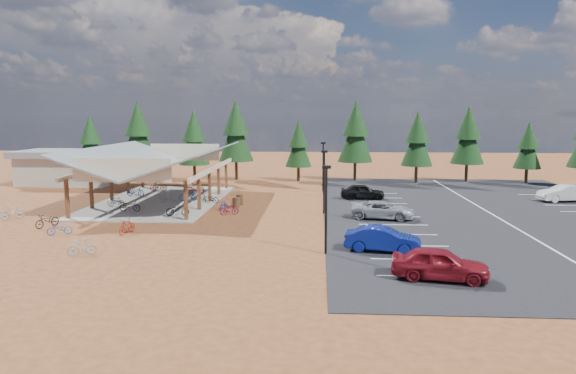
% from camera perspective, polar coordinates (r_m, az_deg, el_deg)
% --- Properties ---
extents(ground, '(140.00, 140.00, 0.00)m').
position_cam_1_polar(ground, '(39.96, -3.18, -3.46)').
color(ground, '#583217').
rests_on(ground, ground).
extents(asphalt_lot, '(27.00, 44.00, 0.04)m').
position_cam_1_polar(asphalt_lot, '(44.85, 21.52, -2.72)').
color(asphalt_lot, black).
rests_on(asphalt_lot, ground).
extents(concrete_pad, '(10.60, 18.60, 0.10)m').
position_cam_1_polar(concrete_pad, '(48.79, -13.96, -1.52)').
color(concrete_pad, gray).
rests_on(concrete_pad, ground).
extents(bike_pavilion, '(11.65, 19.40, 4.97)m').
position_cam_1_polar(bike_pavilion, '(48.32, -14.12, 2.90)').
color(bike_pavilion, '#4F2E16').
rests_on(bike_pavilion, concrete_pad).
extents(outbuilding, '(11.00, 7.00, 3.90)m').
position_cam_1_polar(outbuilding, '(63.93, -23.11, 2.10)').
color(outbuilding, '#ADA593').
rests_on(outbuilding, ground).
extents(lamp_post_0, '(0.50, 0.25, 5.14)m').
position_cam_1_polar(lamp_post_0, '(29.32, 4.26, -1.80)').
color(lamp_post_0, black).
rests_on(lamp_post_0, ground).
extents(lamp_post_1, '(0.50, 0.25, 5.14)m').
position_cam_1_polar(lamp_post_1, '(41.19, 4.04, 1.07)').
color(lamp_post_1, black).
rests_on(lamp_post_1, ground).
extents(lamp_post_2, '(0.50, 0.25, 5.14)m').
position_cam_1_polar(lamp_post_2, '(53.12, 3.92, 2.66)').
color(lamp_post_2, black).
rests_on(lamp_post_2, ground).
extents(trash_bin_0, '(0.60, 0.60, 0.90)m').
position_cam_1_polar(trash_bin_0, '(44.32, -5.79, -1.75)').
color(trash_bin_0, '#442B18').
rests_on(trash_bin_0, ground).
extents(trash_bin_1, '(0.60, 0.60, 0.90)m').
position_cam_1_polar(trash_bin_1, '(45.66, -5.36, -1.45)').
color(trash_bin_1, '#442B18').
rests_on(trash_bin_1, ground).
extents(pine_0, '(3.39, 3.39, 7.90)m').
position_cam_1_polar(pine_0, '(66.61, -21.10, 4.83)').
color(pine_0, '#382314').
rests_on(pine_0, ground).
extents(pine_1, '(4.10, 4.10, 9.56)m').
position_cam_1_polar(pine_1, '(65.10, -16.33, 5.88)').
color(pine_1, '#382314').
rests_on(pine_1, ground).
extents(pine_2, '(3.65, 3.65, 8.51)m').
position_cam_1_polar(pine_2, '(61.76, -10.43, 5.38)').
color(pine_2, '#382314').
rests_on(pine_2, ground).
extents(pine_3, '(4.18, 4.18, 9.74)m').
position_cam_1_polar(pine_3, '(62.37, -5.81, 6.19)').
color(pine_3, '#382314').
rests_on(pine_3, ground).
extents(pine_4, '(3.13, 3.13, 7.30)m').
position_cam_1_polar(pine_4, '(61.25, 1.17, 4.79)').
color(pine_4, '#382314').
rests_on(pine_4, ground).
extents(pine_5, '(4.14, 4.14, 9.65)m').
position_cam_1_polar(pine_5, '(61.76, 7.52, 6.09)').
color(pine_5, '#382314').
rests_on(pine_5, ground).
extents(pine_6, '(3.61, 3.61, 8.42)m').
position_cam_1_polar(pine_6, '(61.28, 14.17, 5.19)').
color(pine_6, '#382314').
rests_on(pine_6, ground).
extents(pine_7, '(3.87, 3.87, 9.01)m').
position_cam_1_polar(pine_7, '(64.14, 19.38, 5.42)').
color(pine_7, '#382314').
rests_on(pine_7, ground).
extents(pine_8, '(3.08, 3.08, 7.17)m').
position_cam_1_polar(pine_8, '(65.59, 25.13, 4.18)').
color(pine_8, '#382314').
rests_on(pine_8, ground).
extents(bike_0, '(1.76, 0.66, 0.92)m').
position_cam_1_polar(bike_0, '(43.93, -17.17, -2.02)').
color(bike_0, black).
rests_on(bike_0, concrete_pad).
extents(bike_1, '(1.47, 0.44, 0.88)m').
position_cam_1_polar(bike_1, '(46.67, -18.59, -1.52)').
color(bike_1, gray).
rests_on(bike_1, concrete_pad).
extents(bike_2, '(2.02, 1.10, 1.00)m').
position_cam_1_polar(bike_2, '(51.79, -16.60, -0.45)').
color(bike_2, navy).
rests_on(bike_2, concrete_pad).
extents(bike_3, '(1.79, 0.55, 1.07)m').
position_cam_1_polar(bike_3, '(54.71, -14.22, 0.12)').
color(bike_3, maroon).
rests_on(bike_3, concrete_pad).
extents(bike_4, '(1.88, 0.97, 0.94)m').
position_cam_1_polar(bike_4, '(41.12, -12.16, -2.50)').
color(bike_4, black).
rests_on(bike_4, concrete_pad).
extents(bike_5, '(1.54, 0.70, 0.89)m').
position_cam_1_polar(bike_5, '(47.45, -13.17, -1.15)').
color(bike_5, gray).
rests_on(bike_5, concrete_pad).
extents(bike_6, '(1.85, 0.97, 0.93)m').
position_cam_1_polar(bike_6, '(48.06, -11.02, -0.95)').
color(bike_6, '#194C8B').
rests_on(bike_6, concrete_pad).
extents(bike_7, '(1.80, 0.58, 1.07)m').
position_cam_1_polar(bike_7, '(52.13, -10.25, -0.15)').
color(bike_7, '#A0150B').
rests_on(bike_7, concrete_pad).
extents(bike_8, '(1.37, 2.01, 1.00)m').
position_cam_1_polar(bike_8, '(40.43, -25.18, -3.37)').
color(bike_8, black).
rests_on(bike_8, ground).
extents(bike_9, '(1.62, 1.58, 1.06)m').
position_cam_1_polar(bike_9, '(44.78, -28.33, -2.48)').
color(bike_9, gray).
rests_on(bike_9, ground).
extents(bike_10, '(1.66, 1.22, 0.83)m').
position_cam_1_polar(bike_10, '(37.62, -24.05, -4.25)').
color(bike_10, '#1E4A96').
rests_on(bike_10, ground).
extents(bike_11, '(0.91, 1.80, 1.04)m').
position_cam_1_polar(bike_11, '(36.26, -17.45, -4.19)').
color(bike_11, maroon).
rests_on(bike_11, ground).
extents(bike_13, '(1.65, 1.05, 0.96)m').
position_cam_1_polar(bike_13, '(31.79, -21.91, -6.19)').
color(bike_13, '#909398').
rests_on(bike_13, ground).
extents(bike_14, '(0.78, 1.69, 0.85)m').
position_cam_1_polar(bike_14, '(43.55, -7.19, -1.98)').
color(bike_14, navy).
rests_on(bike_14, ground).
extents(bike_15, '(1.55, 0.98, 0.91)m').
position_cam_1_polar(bike_15, '(41.29, -6.52, -2.48)').
color(bike_15, maroon).
rests_on(bike_15, ground).
extents(bike_16, '(1.76, 0.65, 0.92)m').
position_cam_1_polar(bike_16, '(46.78, -8.75, -1.27)').
color(bike_16, black).
rests_on(bike_16, ground).
extents(car_0, '(4.87, 2.67, 1.57)m').
position_cam_1_polar(car_0, '(26.21, 16.51, -8.15)').
color(car_0, maroon).
rests_on(car_0, asphalt_lot).
extents(car_1, '(4.59, 2.31, 1.44)m').
position_cam_1_polar(car_1, '(30.64, 10.48, -5.71)').
color(car_1, navy).
rests_on(car_1, asphalt_lot).
extents(car_2, '(5.11, 3.00, 1.33)m').
position_cam_1_polar(car_2, '(40.07, 10.47, -2.53)').
color(car_2, '#95959C').
rests_on(car_2, asphalt_lot).
extents(car_4, '(4.15, 1.74, 1.40)m').
position_cam_1_polar(car_4, '(49.00, 8.28, -0.50)').
color(car_4, black).
rests_on(car_4, asphalt_lot).
extents(car_9, '(4.85, 2.32, 1.54)m').
position_cam_1_polar(car_9, '(53.46, 28.35, -0.61)').
color(car_9, silver).
rests_on(car_9, asphalt_lot).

